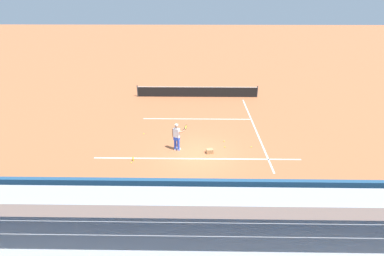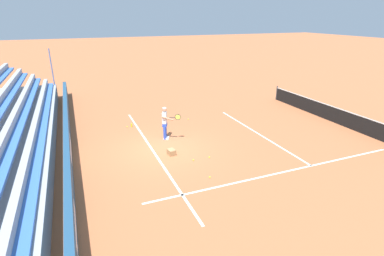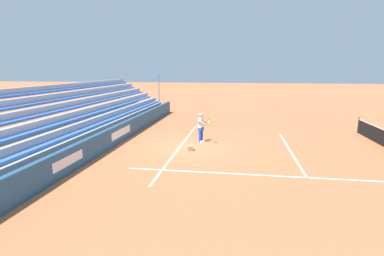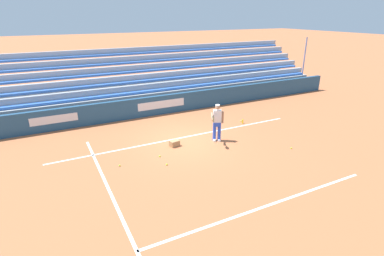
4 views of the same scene
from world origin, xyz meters
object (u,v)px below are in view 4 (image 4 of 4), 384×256
Objects in this scene: tennis_ball_near_player at (120,165)px; tennis_ball_midcourt at (241,121)px; tennis_player at (217,122)px; tennis_ball_on_baseline at (291,148)px; water_bottle at (243,121)px; tennis_ball_stray_back at (167,164)px; ball_box_cardboard at (174,143)px; tennis_ball_far_right at (160,156)px.

tennis_ball_midcourt is at bearing -164.20° from tennis_ball_near_player.
tennis_player is 25.98× the size of tennis_ball_on_baseline.
tennis_ball_on_baseline is at bearing 165.52° from tennis_ball_near_player.
tennis_player is 2.89m from water_bottle.
tennis_ball_midcourt is (-0.09, -3.82, 0.00)m from tennis_ball_on_baseline.
tennis_ball_on_baseline is 3.56m from water_bottle.
tennis_ball_stray_back is at bearing 26.80° from tennis_ball_midcourt.
tennis_ball_midcourt is 0.30× the size of water_bottle.
tennis_ball_near_player is at bearing -24.53° from tennis_ball_stray_back.
water_bottle is (0.06, 0.26, 0.08)m from tennis_ball_midcourt.
tennis_ball_on_baseline is at bearing 149.61° from ball_box_cardboard.
ball_box_cardboard is at bearing 12.75° from water_bottle.
tennis_player is 4.69m from tennis_ball_near_player.
tennis_ball_far_right is at bearing -178.73° from tennis_ball_near_player.
water_bottle reaches higher than tennis_ball_on_baseline.
tennis_player is 25.98× the size of tennis_ball_midcourt.
ball_box_cardboard reaches higher than water_bottle.
ball_box_cardboard reaches higher than tennis_ball_midcourt.
ball_box_cardboard reaches higher than tennis_ball_stray_back.
water_bottle reaches higher than tennis_ball_near_player.
ball_box_cardboard is 1.80m from tennis_ball_stray_back.
tennis_ball_near_player and tennis_ball_stray_back have the same top height.
tennis_ball_stray_back is (-1.64, 0.75, 0.00)m from tennis_ball_near_player.
tennis_player is 3.40m from tennis_ball_on_baseline.
tennis_ball_far_right is (-0.02, -0.78, 0.00)m from tennis_ball_stray_back.
water_bottle is at bearing -166.01° from tennis_ball_near_player.
tennis_ball_on_baseline is (-2.41, 2.23, -0.86)m from tennis_player.
tennis_player is at bearing -172.51° from tennis_ball_far_right.
tennis_ball_on_baseline is at bearing 137.23° from tennis_player.
water_bottle reaches higher than tennis_ball_midcourt.
tennis_player reaches higher than tennis_ball_near_player.
water_bottle reaches higher than tennis_ball_far_right.
tennis_ball_stray_back is 0.30× the size of water_bottle.
tennis_ball_near_player is 1.00× the size of tennis_ball_far_right.
tennis_player reaches higher than tennis_ball_midcourt.
tennis_ball_near_player is at bearing 1.27° from tennis_ball_far_right.
ball_box_cardboard is 6.06× the size of tennis_ball_on_baseline.
water_bottle is (-4.40, -1.00, -0.02)m from ball_box_cardboard.
tennis_ball_far_right is at bearing 36.44° from ball_box_cardboard.
tennis_player is 25.98× the size of tennis_ball_near_player.
water_bottle is at bearing -167.25° from ball_box_cardboard.
tennis_ball_stray_back is (5.37, -1.06, 0.00)m from tennis_ball_on_baseline.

